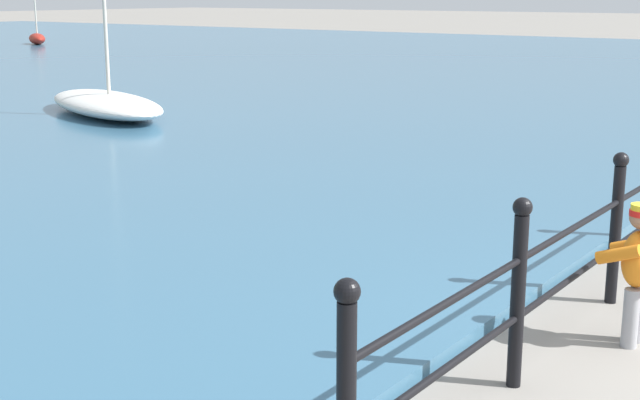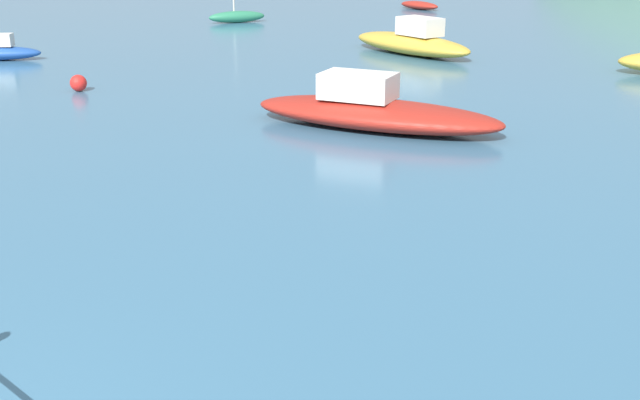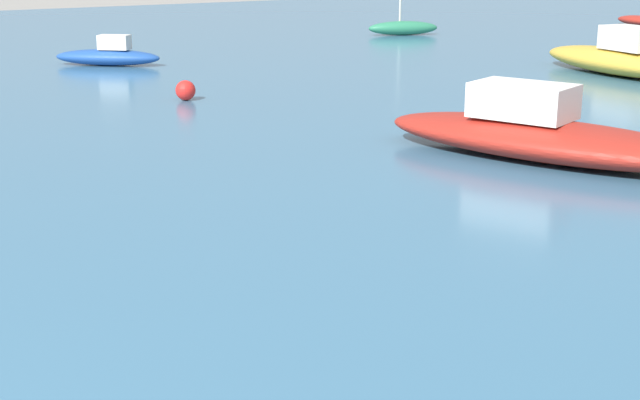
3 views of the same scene
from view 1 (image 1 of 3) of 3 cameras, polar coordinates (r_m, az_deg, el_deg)
iron_railing at (r=6.42m, az=15.89°, el=-3.21°), size 5.77×0.12×1.21m
boat_far_left at (r=42.67m, az=-17.66°, el=9.82°), size 1.64×2.12×2.14m
boat_nearest_quay at (r=17.61m, az=-13.55°, el=6.07°), size 2.98×4.52×5.10m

